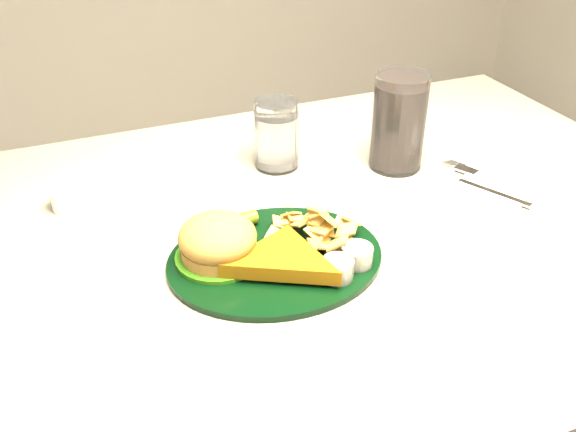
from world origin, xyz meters
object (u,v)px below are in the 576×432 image
Objects in this scene: table at (297,416)px; fork_napkin at (490,190)px; water_glass at (277,135)px; cola_glass at (399,122)px; dinner_plate at (275,241)px.

fork_napkin is at bearing -3.75° from table.
water_glass reaches higher than fork_napkin.
cola_glass is 0.17m from fork_napkin.
water_glass reaches higher than table.
water_glass is at bearing 157.59° from cola_glass.
cola_glass reaches higher than water_glass.
cola_glass is (0.17, -0.07, 0.02)m from water_glass.
fork_napkin is at bearing -37.65° from water_glass.
water_glass is at bearing 78.08° from table.
table is at bearing -101.92° from water_glass.
water_glass is 0.73× the size of fork_napkin.
fork_napkin is (0.09, -0.13, -0.07)m from cola_glass.
dinner_plate is 0.26m from water_glass.
water_glass is (0.10, 0.24, 0.02)m from dinner_plate.
fork_napkin is at bearing -56.17° from cola_glass.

